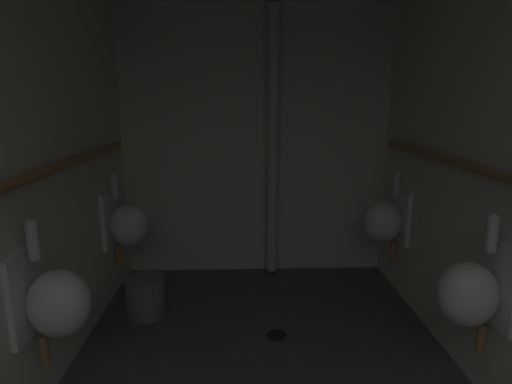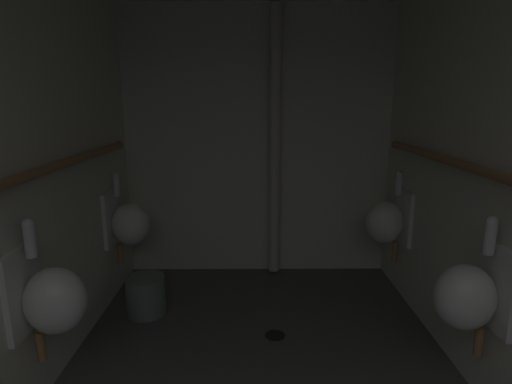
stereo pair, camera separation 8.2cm
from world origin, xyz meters
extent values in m
cube|color=silver|center=(-1.22, 1.83, 1.20)|extent=(0.06, 3.77, 2.40)
cube|color=silver|center=(0.00, 3.68, 1.20)|extent=(2.50, 0.06, 2.40)
ellipsoid|color=white|center=(-1.02, 1.80, 0.62)|extent=(0.30, 0.26, 0.34)
cube|color=white|center=(-1.18, 1.80, 0.67)|extent=(0.03, 0.30, 0.44)
cylinder|color=silver|center=(-1.11, 1.80, 0.93)|extent=(0.06, 0.06, 0.16)
sphere|color=silver|center=(-1.11, 1.80, 1.02)|extent=(0.06, 0.06, 0.06)
cylinder|color=#9E7042|center=(-1.12, 1.80, 0.37)|extent=(0.04, 0.04, 0.16)
ellipsoid|color=white|center=(-1.02, 3.10, 0.62)|extent=(0.30, 0.26, 0.34)
cube|color=white|center=(-1.18, 3.10, 0.67)|extent=(0.03, 0.30, 0.44)
cylinder|color=silver|center=(-1.11, 3.10, 0.93)|extent=(0.06, 0.06, 0.16)
sphere|color=silver|center=(-1.11, 3.10, 1.02)|extent=(0.06, 0.06, 0.06)
cylinder|color=#9E7042|center=(-1.12, 3.10, 0.37)|extent=(0.04, 0.04, 0.16)
ellipsoid|color=white|center=(1.02, 1.82, 0.62)|extent=(0.30, 0.26, 0.34)
cube|color=white|center=(1.18, 1.82, 0.67)|extent=(0.03, 0.30, 0.44)
cylinder|color=silver|center=(1.11, 1.82, 0.93)|extent=(0.06, 0.06, 0.16)
sphere|color=silver|center=(1.11, 1.82, 1.02)|extent=(0.06, 0.06, 0.06)
cylinder|color=#9E7042|center=(1.12, 1.82, 0.37)|extent=(0.04, 0.04, 0.16)
ellipsoid|color=white|center=(1.02, 3.12, 0.62)|extent=(0.30, 0.26, 0.34)
cube|color=white|center=(1.18, 3.12, 0.67)|extent=(0.03, 0.30, 0.44)
cylinder|color=silver|center=(1.11, 3.12, 0.93)|extent=(0.06, 0.06, 0.16)
sphere|color=silver|center=(1.11, 3.12, 1.02)|extent=(0.06, 0.06, 0.06)
cylinder|color=#9E7042|center=(1.12, 3.12, 0.37)|extent=(0.04, 0.04, 0.16)
cylinder|color=#9E7042|center=(-1.13, 1.83, 1.23)|extent=(0.05, 2.92, 0.05)
sphere|color=#9E7042|center=(-1.13, 3.30, 1.23)|extent=(0.06, 0.06, 0.06)
cylinder|color=#9E7042|center=(1.13, 1.83, 1.23)|extent=(0.05, 2.98, 0.05)
sphere|color=#9E7042|center=(1.13, 3.32, 1.23)|extent=(0.06, 0.06, 0.06)
cylinder|color=beige|center=(0.15, 3.57, 1.20)|extent=(0.10, 0.10, 2.35)
cylinder|color=black|center=(0.11, 2.49, 0.00)|extent=(0.14, 0.14, 0.01)
cylinder|color=slate|center=(-0.86, 2.81, 0.15)|extent=(0.29, 0.29, 0.29)
camera|label=1|loc=(-0.13, -0.10, 1.59)|focal=29.19mm
camera|label=2|loc=(-0.04, -0.10, 1.59)|focal=29.19mm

